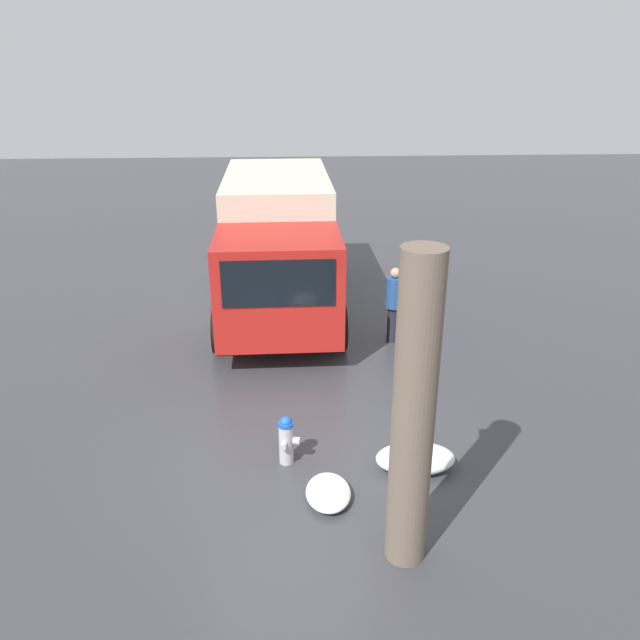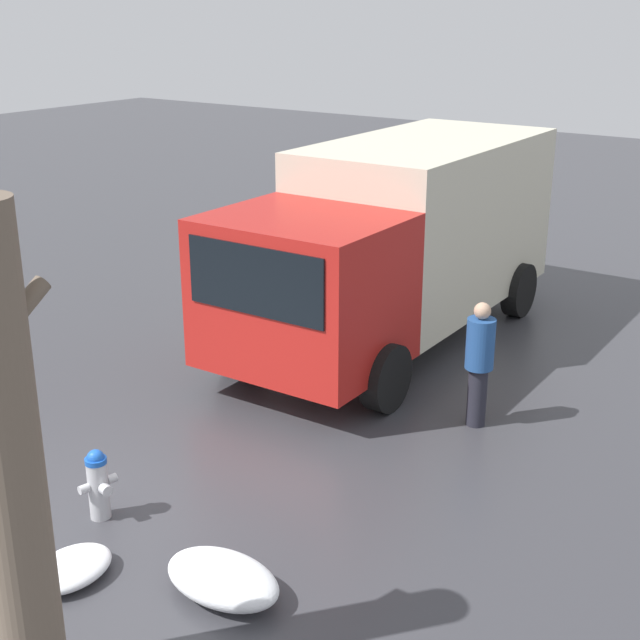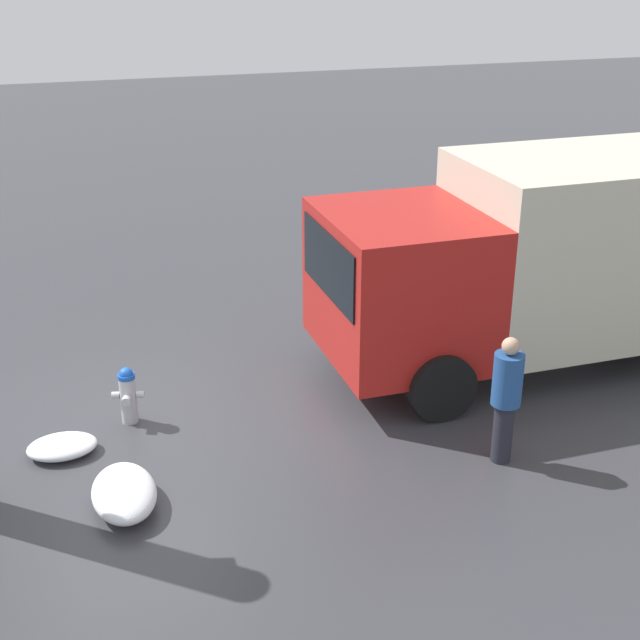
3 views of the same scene
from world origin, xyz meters
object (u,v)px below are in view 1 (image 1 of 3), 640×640
object	(u,v)px
delivery_truck	(278,241)
fire_hydrant	(286,439)
tree_trunk	(413,416)
pedestrian	(394,302)

from	to	relation	value
delivery_truck	fire_hydrant	bearing A→B (deg)	90.60
fire_hydrant	tree_trunk	distance (m)	2.82
fire_hydrant	pedestrian	size ratio (longest dim) A/B	0.48
tree_trunk	pedestrian	bearing A→B (deg)	-7.72
tree_trunk	delivery_truck	world-z (taller)	tree_trunk
tree_trunk	pedestrian	size ratio (longest dim) A/B	2.39
fire_hydrant	pedestrian	distance (m)	4.72
delivery_truck	pedestrian	size ratio (longest dim) A/B	4.22
pedestrian	fire_hydrant	bearing A→B (deg)	5.92
tree_trunk	pedestrian	world-z (taller)	tree_trunk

